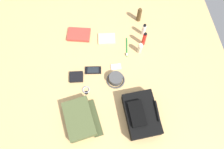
# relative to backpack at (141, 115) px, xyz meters

# --- Properties ---
(ground_plane) EXTENTS (2.64, 2.02, 0.02)m
(ground_plane) POSITION_rel_backpack_xyz_m (-0.35, -0.17, -0.07)
(ground_plane) COLOR tan
(ground_plane) RESTS_ON ground
(backpack) EXTENTS (0.35, 0.25, 0.14)m
(backpack) POSITION_rel_backpack_xyz_m (0.00, 0.00, 0.00)
(backpack) COLOR black
(backpack) RESTS_ON ground_plane
(toiletry_pouch) EXTENTS (0.33, 0.29, 0.08)m
(toiletry_pouch) POSITION_rel_backpack_xyz_m (-0.03, -0.45, -0.02)
(toiletry_pouch) COLOR #47512D
(toiletry_pouch) RESTS_ON ground_plane
(bucket_hat) EXTENTS (0.15, 0.15, 0.07)m
(bucket_hat) POSITION_rel_backpack_xyz_m (-0.32, -0.15, -0.03)
(bucket_hat) COLOR #444444
(bucket_hat) RESTS_ON ground_plane
(cologne_bottle) EXTENTS (0.04, 0.04, 0.15)m
(cologne_bottle) POSITION_rel_backpack_xyz_m (-0.89, 0.15, 0.01)
(cologne_bottle) COLOR #473319
(cologne_bottle) RESTS_ON ground_plane
(toothpaste_tube) EXTENTS (0.03, 0.03, 0.14)m
(toothpaste_tube) POSITION_rel_backpack_xyz_m (-0.73, 0.16, 0.01)
(toothpaste_tube) COLOR white
(toothpaste_tube) RESTS_ON ground_plane
(sunscreen_spray) EXTENTS (0.03, 0.03, 0.16)m
(sunscreen_spray) POSITION_rel_backpack_xyz_m (-0.63, 0.14, 0.02)
(sunscreen_spray) COLOR red
(sunscreen_spray) RESTS_ON ground_plane
(lotion_bottle) EXTENTS (0.04, 0.04, 0.12)m
(lotion_bottle) POSITION_rel_backpack_xyz_m (-0.55, 0.10, -0.00)
(lotion_bottle) COLOR beige
(lotion_bottle) RESTS_ON ground_plane
(paperback_novel) EXTENTS (0.17, 0.22, 0.03)m
(paperback_novel) POSITION_rel_backpack_xyz_m (-0.79, -0.41, -0.05)
(paperback_novel) COLOR red
(paperback_novel) RESTS_ON ground_plane
(cell_phone) EXTENTS (0.08, 0.14, 0.01)m
(cell_phone) POSITION_rel_backpack_xyz_m (-0.43, -0.32, -0.05)
(cell_phone) COLOR black
(cell_phone) RESTS_ON ground_plane
(media_player) EXTENTS (0.05, 0.08, 0.01)m
(media_player) POSITION_rel_backpack_xyz_m (-0.43, -0.13, -0.05)
(media_player) COLOR #B7B7BC
(media_player) RESTS_ON ground_plane
(wristwatch) EXTENTS (0.07, 0.06, 0.01)m
(wristwatch) POSITION_rel_backpack_xyz_m (-0.26, -0.39, -0.05)
(wristwatch) COLOR #99999E
(wristwatch) RESTS_ON ground_plane
(toothbrush) EXTENTS (0.18, 0.04, 0.02)m
(toothbrush) POSITION_rel_backpack_xyz_m (-0.60, -0.01, -0.05)
(toothbrush) COLOR #198C33
(toothbrush) RESTS_ON ground_plane
(wallet) EXTENTS (0.10, 0.12, 0.02)m
(wallet) POSITION_rel_backpack_xyz_m (-0.38, -0.46, -0.05)
(wallet) COLOR black
(wallet) RESTS_ON ground_plane
(notepad) EXTENTS (0.12, 0.16, 0.02)m
(notepad) POSITION_rel_backpack_xyz_m (-0.72, -0.17, -0.05)
(notepad) COLOR beige
(notepad) RESTS_ON ground_plane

